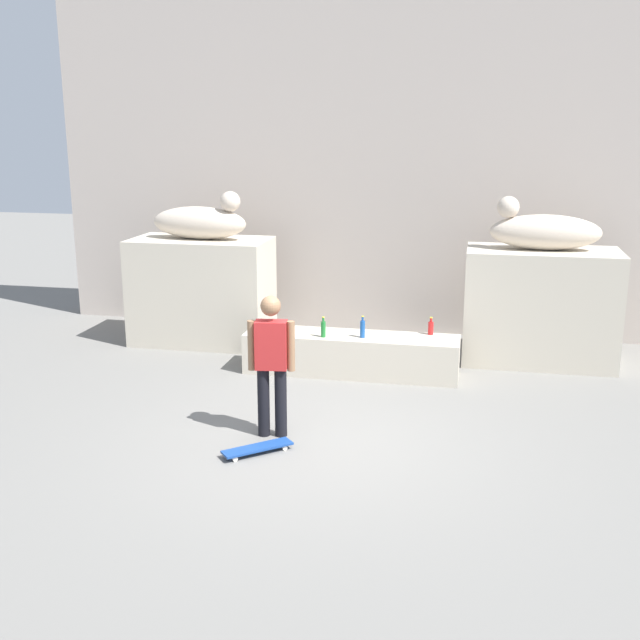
{
  "coord_description": "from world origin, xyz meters",
  "views": [
    {
      "loc": [
        1.72,
        -8.0,
        3.56
      ],
      "look_at": [
        -0.21,
        1.32,
        1.1
      ],
      "focal_mm": 43.26,
      "sensor_mm": 36.0,
      "label": 1
    }
  ],
  "objects": [
    {
      "name": "skater",
      "position": [
        -0.52,
        0.1,
        0.92
      ],
      "size": [
        0.54,
        0.25,
        1.67
      ],
      "rotation": [
        0.0,
        0.0,
        3.28
      ],
      "color": "black",
      "rests_on": "ground_plane"
    },
    {
      "name": "pedestal_right",
      "position": [
        2.68,
        3.69,
        0.86
      ],
      "size": [
        2.23,
        1.16,
        1.72
      ],
      "primitive_type": "cube",
      "color": "beige",
      "rests_on": "ground_plane"
    },
    {
      "name": "bottle_green",
      "position": [
        -0.37,
        2.35,
        0.7
      ],
      "size": [
        0.07,
        0.07,
        0.3
      ],
      "color": "#1E722D",
      "rests_on": "ledge_block"
    },
    {
      "name": "ledge_block",
      "position": [
        0.0,
        2.54,
        0.29
      ],
      "size": [
        3.09,
        0.7,
        0.58
      ],
      "primitive_type": "cube",
      "color": "beige",
      "rests_on": "ground_plane"
    },
    {
      "name": "statue_reclining_right",
      "position": [
        2.64,
        3.69,
        2.0
      ],
      "size": [
        1.61,
        0.58,
        0.78
      ],
      "rotation": [
        0.0,
        0.0,
        3.15
      ],
      "color": "beige",
      "rests_on": "pedestal_right"
    },
    {
      "name": "ground_plane",
      "position": [
        0.0,
        0.0,
        0.0
      ],
      "size": [
        40.0,
        40.0,
        0.0
      ],
      "primitive_type": "plane",
      "color": "slate"
    },
    {
      "name": "bottle_blue",
      "position": [
        0.18,
        2.44,
        0.71
      ],
      "size": [
        0.07,
        0.07,
        0.32
      ],
      "color": "#194C99",
      "rests_on": "ledge_block"
    },
    {
      "name": "skateboard",
      "position": [
        -0.55,
        -0.43,
        0.06
      ],
      "size": [
        0.73,
        0.68,
        0.08
      ],
      "rotation": [
        0.0,
        0.0,
        3.86
      ],
      "color": "navy",
      "rests_on": "ground_plane"
    },
    {
      "name": "bottle_red",
      "position": [
        1.11,
        2.79,
        0.68
      ],
      "size": [
        0.08,
        0.08,
        0.26
      ],
      "color": "red",
      "rests_on": "ledge_block"
    },
    {
      "name": "statue_reclining_left",
      "position": [
        -2.64,
        3.69,
        2.0
      ],
      "size": [
        1.65,
        0.71,
        0.78
      ],
      "rotation": [
        0.0,
        0.0,
        -0.09
      ],
      "color": "beige",
      "rests_on": "pedestal_left"
    },
    {
      "name": "pedestal_left",
      "position": [
        -2.68,
        3.69,
        0.86
      ],
      "size": [
        2.23,
        1.16,
        1.72
      ],
      "primitive_type": "cube",
      "color": "beige",
      "rests_on": "ground_plane"
    },
    {
      "name": "facade_wall",
      "position": [
        0.0,
        5.28,
        2.82
      ],
      "size": [
        11.24,
        0.6,
        5.64
      ],
      "primitive_type": "cube",
      "color": "#BAADA2",
      "rests_on": "ground_plane"
    }
  ]
}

